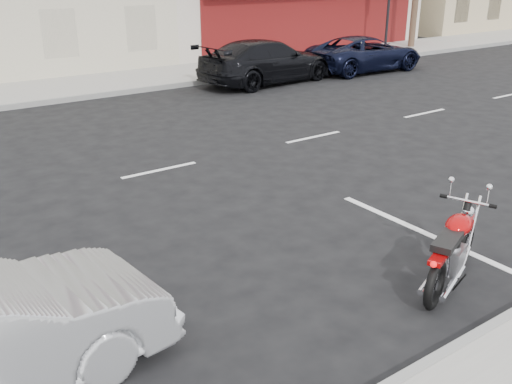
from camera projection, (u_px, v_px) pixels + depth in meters
ground at (243, 152)px, 12.33m from camera, size 120.00×120.00×0.00m
fire_hydrant at (360, 44)px, 25.02m from camera, size 0.20×0.20×0.72m
motorcycle at (467, 231)px, 7.66m from camera, size 1.87×0.92×0.99m
suv_far at (365, 54)px, 21.50m from camera, size 4.75×2.33×1.30m
car_far at (267, 61)px, 19.27m from camera, size 5.21×2.53×1.46m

